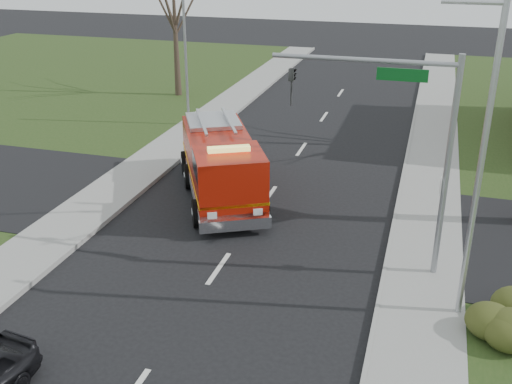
# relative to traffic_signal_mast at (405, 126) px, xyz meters

# --- Properties ---
(ground) EXTENTS (120.00, 120.00, 0.00)m
(ground) POSITION_rel_traffic_signal_mast_xyz_m (-5.21, -1.50, -4.71)
(ground) COLOR black
(ground) RESTS_ON ground
(sidewalk_right) EXTENTS (2.40, 80.00, 0.15)m
(sidewalk_right) POSITION_rel_traffic_signal_mast_xyz_m (0.99, -1.50, -4.63)
(sidewalk_right) COLOR gray
(sidewalk_right) RESTS_ON ground
(sidewalk_left) EXTENTS (2.40, 80.00, 0.15)m
(sidewalk_left) POSITION_rel_traffic_signal_mast_xyz_m (-11.41, -1.50, -4.63)
(sidewalk_left) COLOR gray
(sidewalk_left) RESTS_ON ground
(bare_tree_left) EXTENTS (4.50, 4.50, 9.00)m
(bare_tree_left) POSITION_rel_traffic_signal_mast_xyz_m (-15.21, 18.50, 0.86)
(bare_tree_left) COLOR #33261E
(bare_tree_left) RESTS_ON ground
(traffic_signal_mast) EXTENTS (5.29, 0.18, 6.80)m
(traffic_signal_mast) POSITION_rel_traffic_signal_mast_xyz_m (0.00, 0.00, 0.00)
(traffic_signal_mast) COLOR gray
(traffic_signal_mast) RESTS_ON ground
(streetlight_pole) EXTENTS (1.48, 0.16, 8.40)m
(streetlight_pole) POSITION_rel_traffic_signal_mast_xyz_m (1.93, -2.00, -0.16)
(streetlight_pole) COLOR #B7BABF
(streetlight_pole) RESTS_ON ground
(utility_pole_far) EXTENTS (0.14, 0.14, 7.00)m
(utility_pole_far) POSITION_rel_traffic_signal_mast_xyz_m (-12.01, 12.50, -1.21)
(utility_pole_far) COLOR gray
(utility_pole_far) RESTS_ON ground
(fire_engine) EXTENTS (5.50, 7.58, 2.92)m
(fire_engine) POSITION_rel_traffic_signal_mast_xyz_m (-6.98, 3.80, -3.38)
(fire_engine) COLOR #A11507
(fire_engine) RESTS_ON ground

